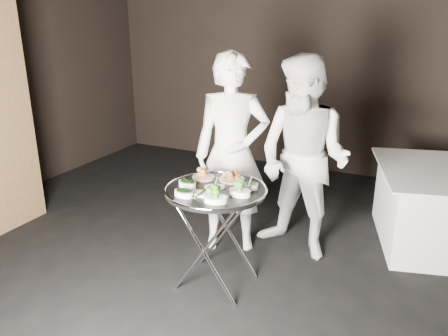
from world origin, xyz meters
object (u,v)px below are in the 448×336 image
at_px(tray_stand, 216,233).
at_px(waiter_left, 232,154).
at_px(serving_tray, 216,190).
at_px(waiter_right, 303,160).

xyz_separation_m(tray_stand, waiter_left, (-0.16, 0.65, 0.45)).
bearing_deg(serving_tray, tray_stand, 90.00).
distance_m(waiter_left, waiter_right, 0.63).
bearing_deg(waiter_right, serving_tray, -104.28).
xyz_separation_m(serving_tray, waiter_right, (0.45, 0.80, 0.07)).
distance_m(serving_tray, waiter_left, 0.67).
bearing_deg(waiter_left, waiter_right, -10.46).
bearing_deg(waiter_left, serving_tray, -100.57).
distance_m(serving_tray, waiter_right, 0.92).
distance_m(tray_stand, waiter_left, 0.80).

